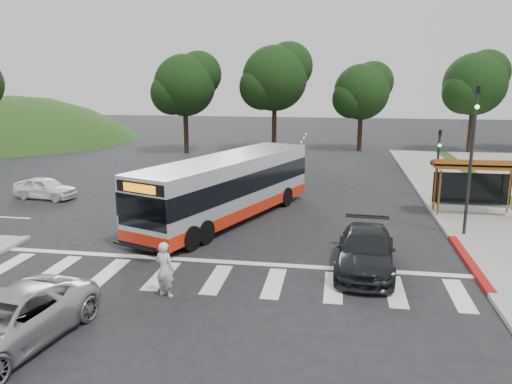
% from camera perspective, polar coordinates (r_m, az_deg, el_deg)
% --- Properties ---
extents(ground, '(140.00, 140.00, 0.00)m').
position_cam_1_polar(ground, '(22.17, -1.42, -5.01)').
color(ground, black).
rests_on(ground, ground).
extents(sidewalk_east, '(4.00, 40.00, 0.12)m').
position_cam_1_polar(sidewalk_east, '(30.33, 22.51, -0.99)').
color(sidewalk_east, gray).
rests_on(sidewalk_east, ground).
extents(curb_east, '(0.30, 40.00, 0.15)m').
position_cam_1_polar(curb_east, '(29.92, 18.79, -0.84)').
color(curb_east, '#9E9991').
rests_on(curb_east, ground).
extents(curb_east_red, '(0.32, 6.00, 0.15)m').
position_cam_1_polar(curb_east_red, '(20.52, 23.17, -7.36)').
color(curb_east_red, maroon).
rests_on(curb_east_red, ground).
extents(hillside_nw, '(44.00, 44.00, 10.00)m').
position_cam_1_polar(hillside_nw, '(62.56, -25.93, 5.32)').
color(hillside_nw, '#1B4416').
rests_on(hillside_nw, ground).
extents(crosswalk_ladder, '(18.00, 2.60, 0.01)m').
position_cam_1_polar(crosswalk_ladder, '(17.58, -4.51, -9.92)').
color(crosswalk_ladder, silver).
rests_on(crosswalk_ladder, ground).
extents(bus_shelter, '(4.20, 1.60, 2.86)m').
position_cam_1_polar(bus_shelter, '(27.08, 23.85, 2.29)').
color(bus_shelter, '#915018').
rests_on(bus_shelter, sidewalk_east).
extents(traffic_signal_ne_tall, '(0.18, 0.37, 6.50)m').
position_cam_1_polar(traffic_signal_ne_tall, '(23.10, 23.46, 4.53)').
color(traffic_signal_ne_tall, black).
rests_on(traffic_signal_ne_tall, ground).
extents(traffic_signal_ne_short, '(0.18, 0.37, 4.00)m').
position_cam_1_polar(traffic_signal_ne_short, '(30.06, 20.10, 3.80)').
color(traffic_signal_ne_short, black).
rests_on(traffic_signal_ne_short, ground).
extents(tree_ne_a, '(6.16, 5.74, 9.30)m').
position_cam_1_polar(tree_ne_a, '(50.27, 23.79, 11.32)').
color(tree_ne_a, black).
rests_on(tree_ne_a, parking_lot).
extents(tree_north_a, '(6.60, 6.15, 10.17)m').
position_cam_1_polar(tree_north_a, '(47.16, 2.25, 12.98)').
color(tree_north_a, black).
rests_on(tree_north_a, ground).
extents(tree_north_b, '(5.72, 5.33, 8.43)m').
position_cam_1_polar(tree_north_b, '(48.84, 12.07, 11.23)').
color(tree_north_b, black).
rests_on(tree_north_b, ground).
extents(tree_north_c, '(6.16, 5.74, 9.30)m').
position_cam_1_polar(tree_north_c, '(46.90, -8.04, 12.10)').
color(tree_north_c, black).
rests_on(tree_north_c, ground).
extents(transit_bus, '(6.75, 12.14, 3.10)m').
position_cam_1_polar(transit_bus, '(24.30, -3.25, 0.36)').
color(transit_bus, silver).
rests_on(transit_bus, ground).
extents(pedestrian, '(0.75, 0.59, 1.80)m').
position_cam_1_polar(pedestrian, '(16.23, -10.39, -8.67)').
color(pedestrian, silver).
rests_on(pedestrian, ground).
extents(dark_sedan, '(2.36, 5.14, 1.46)m').
position_cam_1_polar(dark_sedan, '(18.56, 12.41, -6.55)').
color(dark_sedan, black).
rests_on(dark_sedan, ground).
extents(silver_suv_south, '(3.16, 5.45, 1.43)m').
position_cam_1_polar(silver_suv_south, '(14.68, -26.54, -13.08)').
color(silver_suv_south, '#B1B4B7').
rests_on(silver_suv_south, ground).
extents(west_car_white, '(3.85, 1.99, 1.25)m').
position_cam_1_polar(west_car_white, '(31.28, -22.95, 0.44)').
color(west_car_white, white).
rests_on(west_car_white, ground).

